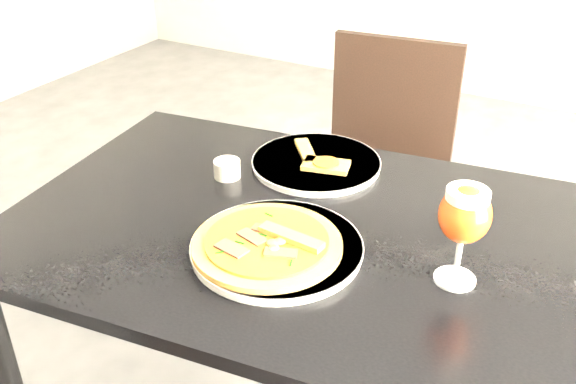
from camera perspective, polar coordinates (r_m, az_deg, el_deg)
The scene contains 9 objects.
dining_table at distance 1.37m, azimuth 1.03°, elevation -6.01°, with size 1.29×0.93×0.75m.
chair_far at distance 2.05m, azimuth 8.09°, elevation 1.51°, with size 0.46×0.46×0.91m.
plate_main at distance 1.23m, azimuth -1.00°, elevation -4.98°, with size 0.33×0.33×0.02m, color white.
pizza at distance 1.21m, azimuth -1.84°, elevation -4.57°, with size 0.29×0.29×0.03m.
plate_second at distance 1.54m, azimuth 2.52°, elevation 2.58°, with size 0.30×0.30×0.02m, color white.
crust_scraps at distance 1.52m, azimuth 2.79°, elevation 2.85°, with size 0.19×0.15×0.02m.
loose_crust at distance 1.43m, azimuth 1.94°, elevation 0.27°, with size 0.12×0.03×0.01m, color olive.
sauce_cup at distance 1.49m, azimuth -5.43°, elevation 2.13°, with size 0.06×0.06×0.04m.
beer_glass at distance 1.13m, azimuth 15.44°, elevation -2.02°, with size 0.09×0.09×0.19m.
Camera 1 is at (0.79, -0.86, 1.46)m, focal length 40.00 mm.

